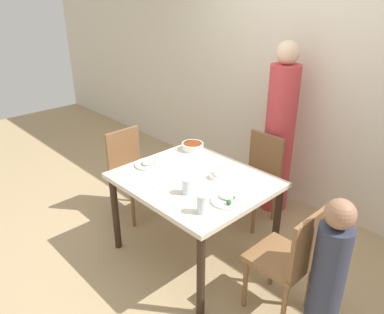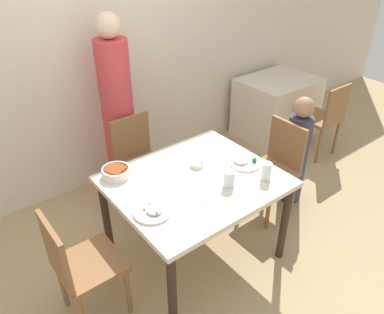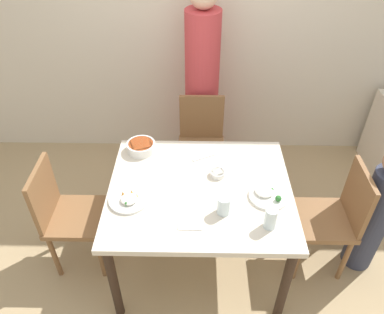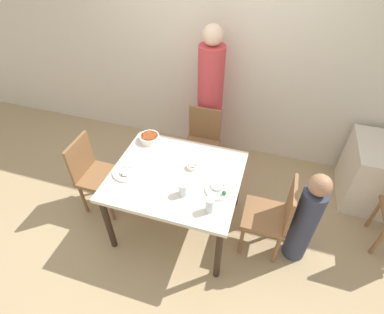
# 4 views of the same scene
# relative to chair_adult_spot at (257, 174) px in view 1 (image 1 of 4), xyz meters

# --- Properties ---
(ground_plane) EXTENTS (10.00, 10.00, 0.00)m
(ground_plane) POSITION_rel_chair_adult_spot_xyz_m (-0.01, -0.85, -0.49)
(ground_plane) COLOR tan
(wall_back) EXTENTS (10.00, 0.06, 2.70)m
(wall_back) POSITION_rel_chair_adult_spot_xyz_m (-0.01, 0.65, 0.86)
(wall_back) COLOR beige
(wall_back) RESTS_ON ground_plane
(dining_table) EXTENTS (1.19, 1.02, 0.76)m
(dining_table) POSITION_rel_chair_adult_spot_xyz_m (-0.01, -0.85, 0.18)
(dining_table) COLOR beige
(dining_table) RESTS_ON ground_plane
(chair_adult_spot) EXTENTS (0.40, 0.40, 0.88)m
(chair_adult_spot) POSITION_rel_chair_adult_spot_xyz_m (0.00, 0.00, 0.00)
(chair_adult_spot) COLOR brown
(chair_adult_spot) RESTS_ON ground_plane
(chair_child_spot) EXTENTS (0.40, 0.40, 0.88)m
(chair_child_spot) POSITION_rel_chair_adult_spot_xyz_m (0.92, -0.83, 0.00)
(chair_child_spot) COLOR brown
(chair_child_spot) RESTS_ON ground_plane
(chair_empty_left) EXTENTS (0.40, 0.40, 0.88)m
(chair_empty_left) POSITION_rel_chair_adult_spot_xyz_m (-0.95, -0.84, 0.00)
(chair_empty_left) COLOR brown
(chair_empty_left) RESTS_ON ground_plane
(person_adult) EXTENTS (0.29, 0.29, 1.74)m
(person_adult) POSITION_rel_chair_adult_spot_xyz_m (0.00, 0.32, 0.33)
(person_adult) COLOR #C63D42
(person_adult) RESTS_ON ground_plane
(person_child) EXTENTS (0.22, 0.22, 1.08)m
(person_child) POSITION_rel_chair_adult_spot_xyz_m (1.20, -0.83, 0.03)
(person_child) COLOR #33384C
(person_child) RESTS_ON ground_plane
(bowl_curry) EXTENTS (0.21, 0.21, 0.07)m
(bowl_curry) POSITION_rel_chair_adult_spot_xyz_m (-0.44, -0.46, 0.30)
(bowl_curry) COLOR white
(bowl_curry) RESTS_ON dining_table
(plate_rice_adult) EXTENTS (0.25, 0.25, 0.05)m
(plate_rice_adult) POSITION_rel_chair_adult_spot_xyz_m (-0.46, -0.97, 0.28)
(plate_rice_adult) COLOR white
(plate_rice_adult) RESTS_ON dining_table
(plate_rice_child) EXTENTS (0.25, 0.25, 0.06)m
(plate_rice_child) POSITION_rel_chair_adult_spot_xyz_m (0.41, -0.92, 0.28)
(plate_rice_child) COLOR white
(plate_rice_child) RESTS_ON dining_table
(bowl_rice_small) EXTENTS (0.10, 0.10, 0.04)m
(bowl_rice_small) POSITION_rel_chair_adult_spot_xyz_m (0.10, -0.72, 0.28)
(bowl_rice_small) COLOR white
(bowl_rice_small) RESTS_ON dining_table
(glass_water_tall) EXTENTS (0.07, 0.07, 0.14)m
(glass_water_tall) POSITION_rel_chair_adult_spot_xyz_m (0.39, -1.16, 0.33)
(glass_water_tall) COLOR silver
(glass_water_tall) RESTS_ON dining_table
(glass_water_short) EXTENTS (0.08, 0.08, 0.12)m
(glass_water_short) POSITION_rel_chair_adult_spot_xyz_m (0.13, -1.05, 0.33)
(glass_water_short) COLOR silver
(glass_water_short) RESTS_ON dining_table
(napkin_folded) EXTENTS (0.14, 0.14, 0.01)m
(napkin_folded) POSITION_rel_chair_adult_spot_xyz_m (-0.07, -1.13, 0.27)
(napkin_folded) COLOR white
(napkin_folded) RESTS_ON dining_table
(fork_steel) EXTENTS (0.17, 0.10, 0.01)m
(fork_steel) POSITION_rel_chair_adult_spot_xyz_m (0.02, -0.53, 0.27)
(fork_steel) COLOR silver
(fork_steel) RESTS_ON dining_table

